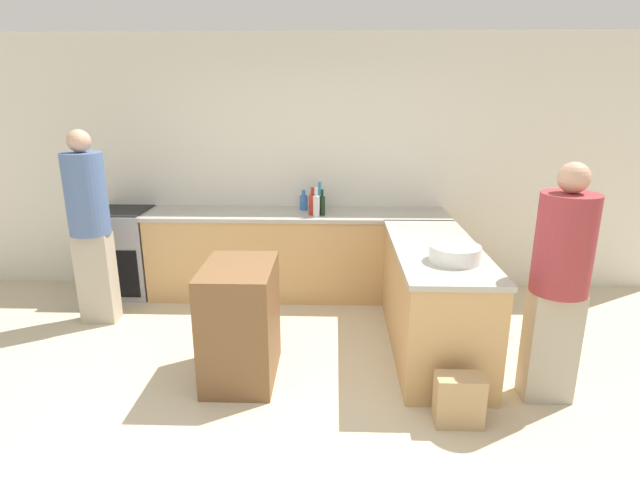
{
  "coord_description": "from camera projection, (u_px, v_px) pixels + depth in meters",
  "views": [
    {
      "loc": [
        0.39,
        -2.92,
        2.09
      ],
      "look_at": [
        0.27,
        0.95,
        0.95
      ],
      "focal_mm": 28.0,
      "sensor_mm": 36.0,
      "label": 1
    }
  ],
  "objects": [
    {
      "name": "counter_back",
      "position": [
        298.0,
        254.0,
        5.31
      ],
      "size": [
        3.12,
        0.64,
        0.91
      ],
      "color": "tan",
      "rests_on": "ground_plane"
    },
    {
      "name": "ground_plane",
      "position": [
        276.0,
        412.0,
        3.4
      ],
      "size": [
        14.0,
        14.0,
        0.0
      ],
      "primitive_type": "plane",
      "color": "beige"
    },
    {
      "name": "wall_back",
      "position": [
        299.0,
        165.0,
        5.38
      ],
      "size": [
        8.0,
        0.06,
        2.7
      ],
      "color": "silver",
      "rests_on": "ground_plane"
    },
    {
      "name": "dish_soap_bottle",
      "position": [
        320.0,
        199.0,
        5.26
      ],
      "size": [
        0.07,
        0.07,
        0.3
      ],
      "color": "#338CBF",
      "rests_on": "counter_back"
    },
    {
      "name": "counter_peninsula",
      "position": [
        433.0,
        298.0,
        4.16
      ],
      "size": [
        0.69,
        1.76,
        0.91
      ],
      "color": "tan",
      "rests_on": "ground_plane"
    },
    {
      "name": "water_bottle_blue",
      "position": [
        304.0,
        202.0,
        5.28
      ],
      "size": [
        0.09,
        0.09,
        0.21
      ],
      "color": "#386BB7",
      "rests_on": "counter_back"
    },
    {
      "name": "person_at_peninsula",
      "position": [
        560.0,
        278.0,
        3.33
      ],
      "size": [
        0.37,
        0.37,
        1.68
      ],
      "color": "#ADA38E",
      "rests_on": "ground_plane"
    },
    {
      "name": "range_oven",
      "position": [
        125.0,
        252.0,
        5.36
      ],
      "size": [
        0.59,
        0.62,
        0.92
      ],
      "color": "#99999E",
      "rests_on": "ground_plane"
    },
    {
      "name": "wine_bottle_dark",
      "position": [
        322.0,
        205.0,
        5.04
      ],
      "size": [
        0.06,
        0.06,
        0.26
      ],
      "color": "black",
      "rests_on": "counter_back"
    },
    {
      "name": "paper_bag",
      "position": [
        459.0,
        400.0,
        3.25
      ],
      "size": [
        0.31,
        0.17,
        0.35
      ],
      "color": "tan",
      "rests_on": "ground_plane"
    },
    {
      "name": "mixing_bowl",
      "position": [
        455.0,
        254.0,
        3.65
      ],
      "size": [
        0.37,
        0.37,
        0.12
      ],
      "color": "white",
      "rests_on": "counter_peninsula"
    },
    {
      "name": "island_table",
      "position": [
        240.0,
        322.0,
        3.73
      ],
      "size": [
        0.51,
        0.72,
        0.9
      ],
      "color": "brown",
      "rests_on": "ground_plane"
    },
    {
      "name": "person_by_range",
      "position": [
        90.0,
        222.0,
        4.52
      ],
      "size": [
        0.36,
        0.36,
        1.8
      ],
      "color": "#ADA38E",
      "rests_on": "ground_plane"
    },
    {
      "name": "hot_sauce_bottle",
      "position": [
        312.0,
        204.0,
        5.06
      ],
      "size": [
        0.08,
        0.08,
        0.28
      ],
      "color": "red",
      "rests_on": "counter_back"
    },
    {
      "name": "vinegar_bottle_clear",
      "position": [
        316.0,
        205.0,
        4.98
      ],
      "size": [
        0.07,
        0.07,
        0.29
      ],
      "color": "silver",
      "rests_on": "counter_back"
    }
  ]
}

